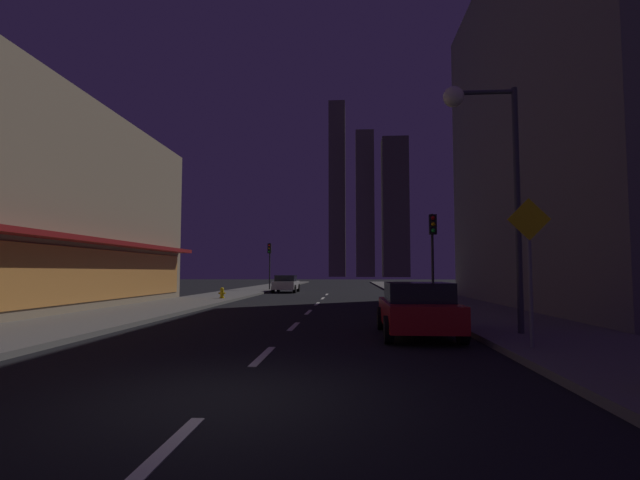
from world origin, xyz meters
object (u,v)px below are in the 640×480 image
(car_parked_near, at_px, (417,309))
(pedestrian_crossing_sign, at_px, (530,258))
(car_parked_far, at_px, (286,284))
(fire_hydrant_far_left, at_px, (222,293))
(traffic_light_far_left, at_px, (270,256))
(traffic_light_near_right, at_px, (433,239))
(street_lamp_right, at_px, (484,147))

(car_parked_near, xyz_separation_m, pedestrian_crossing_sign, (2.00, -2.67, 1.28))
(car_parked_far, xyz_separation_m, fire_hydrant_far_left, (-2.30, -11.39, -0.29))
(car_parked_near, xyz_separation_m, traffic_light_far_left, (-9.10, 28.86, 2.45))
(traffic_light_near_right, relative_size, pedestrian_crossing_sign, 1.33)
(traffic_light_far_left, relative_size, street_lamp_right, 0.64)
(fire_hydrant_far_left, distance_m, pedestrian_crossing_sign, 20.98)
(car_parked_near, relative_size, street_lamp_right, 0.64)
(car_parked_near, relative_size, pedestrian_crossing_sign, 1.34)
(car_parked_far, bearing_deg, pedestrian_crossing_sign, -72.32)
(fire_hydrant_far_left, xyz_separation_m, traffic_light_far_left, (0.40, 14.06, 2.74))
(traffic_light_near_right, bearing_deg, traffic_light_far_left, 118.09)
(traffic_light_near_right, height_order, pedestrian_crossing_sign, traffic_light_near_right)
(fire_hydrant_far_left, height_order, pedestrian_crossing_sign, pedestrian_crossing_sign)
(fire_hydrant_far_left, height_order, street_lamp_right, street_lamp_right)
(car_parked_near, relative_size, car_parked_far, 1.00)
(car_parked_near, distance_m, traffic_light_near_right, 8.82)
(car_parked_near, xyz_separation_m, fire_hydrant_far_left, (-9.50, 14.80, -0.29))
(car_parked_far, xyz_separation_m, street_lamp_right, (8.98, -26.54, 4.33))
(street_lamp_right, xyz_separation_m, pedestrian_crossing_sign, (0.22, -2.32, -3.05))
(traffic_light_far_left, bearing_deg, car_parked_near, -72.50)
(car_parked_near, height_order, street_lamp_right, street_lamp_right)
(pedestrian_crossing_sign, bearing_deg, car_parked_near, 126.82)
(car_parked_near, xyz_separation_m, street_lamp_right, (1.78, -0.35, 4.33))
(car_parked_far, relative_size, street_lamp_right, 0.64)
(traffic_light_near_right, bearing_deg, pedestrian_crossing_sign, -89.48)
(traffic_light_near_right, bearing_deg, street_lamp_right, -90.80)
(car_parked_near, relative_size, fire_hydrant_far_left, 6.48)
(pedestrian_crossing_sign, bearing_deg, fire_hydrant_far_left, 123.35)
(traffic_light_near_right, distance_m, traffic_light_far_left, 23.36)
(car_parked_far, distance_m, traffic_light_near_right, 20.26)
(street_lamp_right, bearing_deg, car_parked_far, 108.70)
(street_lamp_right, bearing_deg, traffic_light_near_right, 89.20)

